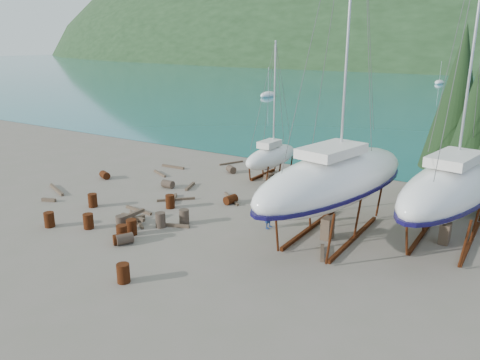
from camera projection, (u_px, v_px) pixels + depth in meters
The scene contains 44 objects.
ground at pixel (203, 222), 27.81m from camera, with size 600.00×600.00×0.00m, color #696453.
far_house_left at pixel (354, 59), 211.01m from camera, with size 6.60×5.60×5.60m.
far_house_center at pixel (449, 61), 190.00m from camera, with size 6.60×5.60×5.60m.
cypress_near_right at pixel (476, 117), 29.24m from camera, with size 3.60×3.60×10.00m.
cypress_back_left at pixel (458, 98), 31.39m from camera, with size 4.14×4.14×11.50m.
moored_boat_left at pixel (268, 95), 91.61m from camera, with size 2.00×5.00×6.05m.
moored_boat_far at pixel (439, 82), 120.20m from camera, with size 2.00×5.00×6.05m.
large_sailboat_near at pixel (335, 179), 25.07m from camera, with size 6.07×13.16×19.97m.
large_sailboat_far at pixel (453, 186), 24.51m from camera, with size 5.27×12.10×18.51m.
small_sailboat_shore at pixel (271, 156), 36.53m from camera, with size 2.29×6.58×10.41m.
worker at pixel (269, 212), 26.64m from camera, with size 0.71×0.47×1.95m, color navy.
drum_0 at pixel (49, 220), 26.96m from camera, with size 0.58×0.58×0.88m, color #51260E.
drum_1 at pixel (124, 239), 24.68m from camera, with size 0.58×0.58×0.88m, color #2D2823.
drum_2 at pixel (105, 175), 36.56m from camera, with size 0.58×0.58×0.88m, color #51260E.
drum_3 at pixel (122, 233), 25.05m from camera, with size 0.58×0.58×0.88m, color #51260E.
drum_5 at pixel (184, 217), 27.40m from camera, with size 0.58×0.58×0.88m, color #2D2823.
drum_6 at pixel (231, 199), 30.89m from camera, with size 0.58×0.58×0.88m, color #51260E.
drum_7 at pixel (123, 273), 20.70m from camera, with size 0.58×0.58×0.88m, color #51260E.
drum_8 at pixel (93, 200), 30.25m from camera, with size 0.58×0.58×0.88m, color #51260E.
drum_9 at pixel (231, 169), 38.22m from camera, with size 0.58×0.58×0.88m, color #2D2823.
drum_10 at pixel (132, 227), 25.86m from camera, with size 0.58×0.58×0.88m, color #51260E.
drum_11 at pixel (292, 186), 33.68m from camera, with size 0.58×0.58×0.88m, color #2D2823.
drum_12 at pixel (122, 239), 24.68m from camera, with size 0.58×0.58×0.88m, color #51260E.
drum_13 at pixel (88, 221), 26.72m from camera, with size 0.58×0.58×0.88m, color #51260E.
drum_14 at pixel (170, 201), 30.03m from camera, with size 0.58×0.58×0.88m, color #51260E.
drum_15 at pixel (168, 184), 34.23m from camera, with size 0.58×0.58×0.88m, color #2D2823.
drum_16 at pixel (121, 223), 26.42m from camera, with size 0.58×0.58×0.88m, color #2D2823.
drum_17 at pixel (161, 220), 26.91m from camera, with size 0.58×0.58×0.88m, color #2D2823.
timber_0 at pixel (231, 163), 41.13m from camera, with size 0.14×2.40×0.14m, color brown.
timber_1 at pixel (322, 253), 23.51m from camera, with size 0.19×1.77×0.19m, color brown.
timber_2 at pixel (173, 167), 39.79m from camera, with size 0.19×2.24×0.19m, color brown.
timber_3 at pixel (136, 219), 28.02m from camera, with size 0.15×3.10×0.15m, color brown.
timber_4 at pixel (174, 199), 31.65m from camera, with size 0.17×1.99×0.17m, color brown.
timber_6 at pixel (322, 179), 36.21m from camera, with size 0.19×2.12×0.19m, color brown.
timber_7 at pixel (175, 225), 27.03m from camera, with size 0.17×1.67×0.17m, color brown.
timber_8 at pixel (190, 186), 34.36m from camera, with size 0.19×1.76×0.19m, color brown.
timber_10 at pixel (231, 199), 31.68m from camera, with size 0.16×2.71×0.16m, color brown.
timber_11 at pixel (176, 199), 31.56m from camera, with size 0.15×2.55×0.15m, color brown.
timber_12 at pixel (139, 210), 29.51m from camera, with size 0.17×2.30×0.17m, color brown.
timber_13 at pixel (49, 200), 31.35m from camera, with size 0.22×1.00×0.22m, color brown.
timber_14 at pixel (57, 190), 33.60m from camera, with size 0.18×3.03×0.18m, color brown.
timber_17 at pixel (160, 173), 37.78m from camera, with size 0.16×2.12×0.16m, color brown.
timber_pile_fore at pixel (133, 217), 27.69m from camera, with size 1.80×1.80×0.60m.
timber_pile_aft at pixel (295, 199), 30.96m from camera, with size 1.80×1.80×0.60m.
Camera 1 is at (16.07, -20.52, 10.25)m, focal length 35.00 mm.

